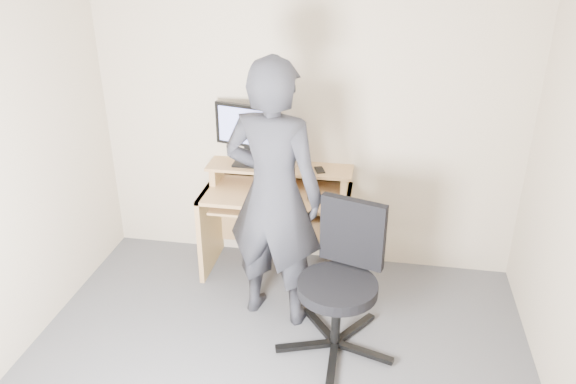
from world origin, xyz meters
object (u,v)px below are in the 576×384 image
(desk, at_px, (278,210))
(person, at_px, (274,196))
(office_chair, at_px, (342,275))
(monitor, at_px, (246,130))

(desk, relative_size, person, 0.61)
(desk, xyz_separation_m, office_chair, (0.61, -0.90, 0.02))
(desk, relative_size, office_chair, 1.16)
(desk, xyz_separation_m, monitor, (-0.27, 0.06, 0.67))
(office_chair, bearing_deg, person, 170.80)
(monitor, distance_m, office_chair, 1.46)
(person, bearing_deg, desk, -69.91)
(monitor, relative_size, office_chair, 0.52)
(monitor, distance_m, person, 0.82)
(monitor, xyz_separation_m, office_chair, (0.88, -0.96, -0.65))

